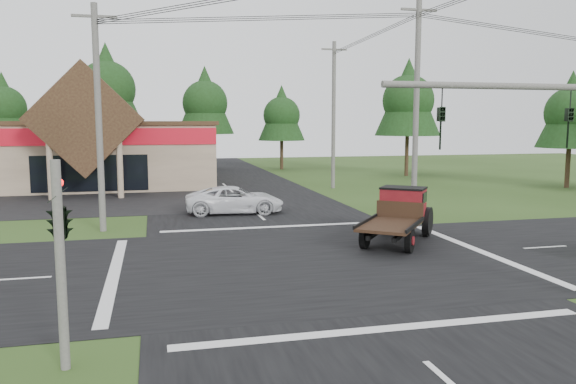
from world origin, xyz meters
name	(u,v)px	position (x,y,z in m)	size (l,w,h in m)	color
ground	(311,262)	(0.00, 0.00, 0.00)	(120.00, 120.00, 0.00)	#2A4217
road_ns	(311,262)	(0.00, 0.00, 0.01)	(12.00, 120.00, 0.02)	black
road_ew	(311,262)	(0.00, 0.00, 0.01)	(120.00, 12.00, 0.02)	black
parking_apron	(20,203)	(-14.00, 19.00, 0.01)	(28.00, 14.00, 0.02)	black
cvs_building	(25,151)	(-15.70, 29.57, 2.78)	(30.40, 18.20, 9.19)	gray
traffic_signal_corner	(59,202)	(-7.50, -7.32, 3.52)	(0.53, 2.48, 4.40)	#595651
utility_pole_nw	(99,117)	(-8.00, 8.00, 5.39)	(2.00, 0.30, 10.50)	#595651
utility_pole_ne	(416,108)	(8.00, 8.00, 5.89)	(2.00, 0.30, 11.50)	#595651
utility_pole_n	(334,114)	(8.00, 22.00, 5.74)	(2.00, 0.30, 11.20)	#595651
tree_row_b	(3,106)	(-20.00, 42.00, 6.70)	(5.60, 5.60, 10.10)	#332316
tree_row_c	(107,86)	(-10.00, 41.00, 8.72)	(7.28, 7.28, 13.13)	#332316
tree_row_d	(205,101)	(0.00, 42.00, 7.38)	(6.16, 6.16, 11.11)	#332316
tree_row_e	(282,113)	(8.00, 40.00, 6.03)	(5.04, 5.04, 9.09)	#332316
tree_side_ne	(408,98)	(18.00, 30.00, 7.38)	(6.16, 6.16, 11.11)	#332316
tree_side_e_near	(571,110)	(26.00, 18.00, 6.03)	(5.04, 5.04, 9.09)	#332316
antique_flatbed_truck	(397,216)	(4.43, 2.29, 1.17)	(2.13, 5.59, 2.34)	#5F0D13
white_pickup	(235,200)	(-1.17, 11.74, 0.77)	(2.54, 5.51, 1.53)	white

